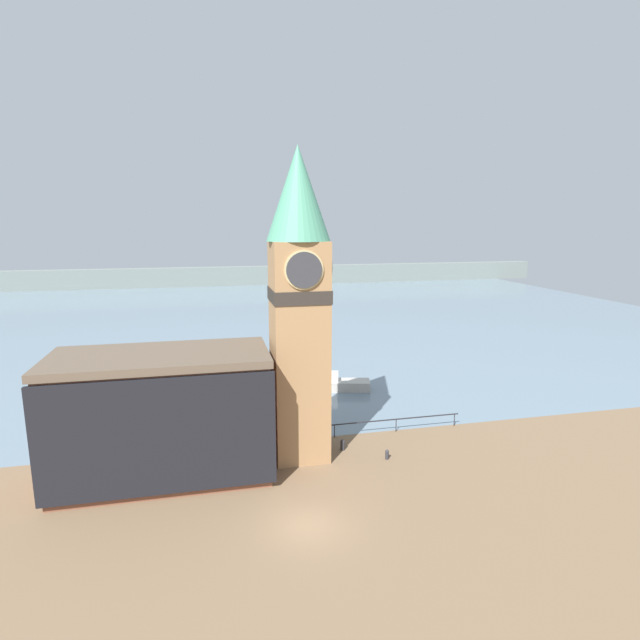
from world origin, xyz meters
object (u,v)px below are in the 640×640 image
at_px(clock_tower, 299,299).
at_px(pier_building, 163,416).
at_px(mooring_bollard_near, 343,444).
at_px(boat_near, 333,383).
at_px(mooring_bollard_far, 387,454).

distance_m(clock_tower, pier_building, 11.81).
bearing_deg(mooring_bollard_near, boat_near, 78.94).
relative_size(clock_tower, boat_near, 3.00).
bearing_deg(clock_tower, mooring_bollard_near, 1.10).
relative_size(clock_tower, mooring_bollard_near, 26.37).
distance_m(pier_building, mooring_bollard_near, 13.06).
distance_m(pier_building, mooring_bollard_far, 15.68).
height_order(clock_tower, boat_near, clock_tower).
bearing_deg(pier_building, boat_near, 43.86).
bearing_deg(clock_tower, pier_building, -173.64).
relative_size(mooring_bollard_near, mooring_bollard_far, 1.15).
distance_m(pier_building, boat_near, 21.21).
xyz_separation_m(pier_building, mooring_bollard_near, (12.46, 1.09, -3.76)).
distance_m(clock_tower, mooring_bollard_near, 11.48).
height_order(clock_tower, mooring_bollard_near, clock_tower).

